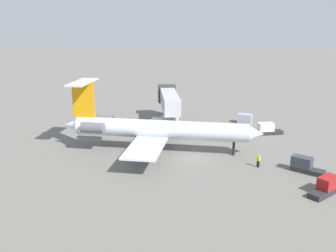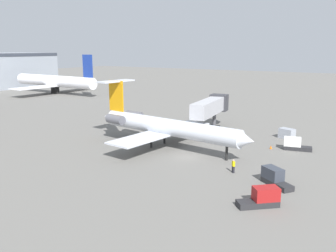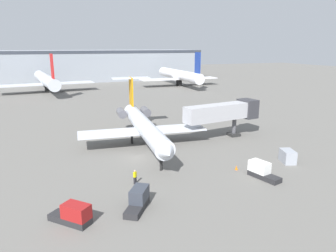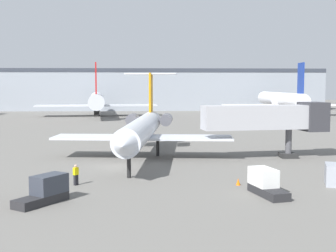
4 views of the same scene
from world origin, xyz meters
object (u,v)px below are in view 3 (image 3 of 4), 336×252
(cargo_container_uld, at_px, (288,156))
(parked_airliner_west_mid, at_px, (46,80))
(jet_bridge, at_px, (226,112))
(ground_crew_marshaller, at_px, (135,177))
(baggage_tug_spare, at_px, (73,215))
(traffic_cone_near, at_px, (236,168))
(parked_airliner_centre, at_px, (179,75))
(regional_jet, at_px, (143,124))
(baggage_tug_trailing, at_px, (262,171))
(baggage_tug_lead, at_px, (138,200))

(cargo_container_uld, bearing_deg, parked_airliner_west_mid, 108.55)
(jet_bridge, distance_m, parked_airliner_west_mid, 74.08)
(jet_bridge, height_order, ground_crew_marshaller, jet_bridge)
(baggage_tug_spare, relative_size, traffic_cone_near, 7.10)
(parked_airliner_centre, bearing_deg, cargo_container_uld, -104.12)
(baggage_tug_spare, bearing_deg, parked_airliner_west_mid, 89.63)
(ground_crew_marshaller, relative_size, traffic_cone_near, 3.07)
(jet_bridge, bearing_deg, cargo_container_uld, -84.72)
(ground_crew_marshaller, xyz_separation_m, baggage_tug_spare, (-7.36, -5.99, -0.02))
(parked_airliner_west_mid, bearing_deg, parked_airliner_centre, -0.53)
(parked_airliner_centre, bearing_deg, ground_crew_marshaller, -117.14)
(baggage_tug_spare, height_order, parked_airliner_west_mid, parked_airliner_west_mid)
(ground_crew_marshaller, bearing_deg, regional_jet, 68.77)
(baggage_tug_trailing, xyz_separation_m, cargo_container_uld, (6.50, 2.84, 0.01))
(baggage_tug_trailing, height_order, baggage_tug_spare, same)
(regional_jet, height_order, parked_airliner_centre, parked_airliner_centre)
(ground_crew_marshaller, bearing_deg, baggage_tug_spare, -140.86)
(regional_jet, height_order, parked_airliner_west_mid, parked_airliner_west_mid)
(baggage_tug_lead, distance_m, baggage_tug_trailing, 15.78)
(ground_crew_marshaller, distance_m, cargo_container_uld, 20.98)
(baggage_tug_trailing, distance_m, baggage_tug_spare, 21.93)
(baggage_tug_trailing, distance_m, cargo_container_uld, 7.09)
(regional_jet, relative_size, baggage_tug_trailing, 6.78)
(jet_bridge, distance_m, ground_crew_marshaller, 23.63)
(regional_jet, xyz_separation_m, jet_bridge, (14.35, -1.27, 1.13))
(parked_airliner_west_mid, distance_m, parked_airliner_centre, 48.45)
(jet_bridge, bearing_deg, baggage_tug_lead, -139.45)
(regional_jet, bearing_deg, cargo_container_uld, -43.53)
(traffic_cone_near, bearing_deg, ground_crew_marshaller, 176.92)
(ground_crew_marshaller, bearing_deg, parked_airliner_centre, 62.86)
(baggage_tug_spare, relative_size, parked_airliner_centre, 0.11)
(baggage_tug_trailing, relative_size, traffic_cone_near, 7.66)
(jet_bridge, bearing_deg, traffic_cone_near, -116.53)
(regional_jet, distance_m, cargo_container_uld, 21.66)
(jet_bridge, relative_size, baggage_tug_lead, 3.46)
(baggage_tug_lead, distance_m, traffic_cone_near, 15.10)
(ground_crew_marshaller, height_order, cargo_container_uld, cargo_container_uld)
(regional_jet, distance_m, ground_crew_marshaller, 15.01)
(regional_jet, distance_m, baggage_tug_spare, 23.66)
(parked_airliner_west_mid, bearing_deg, cargo_container_uld, -71.45)
(parked_airliner_centre, bearing_deg, baggage_tug_lead, -116.34)
(ground_crew_marshaller, bearing_deg, parked_airliner_west_mid, 94.75)
(regional_jet, distance_m, traffic_cone_near, 16.72)
(cargo_container_uld, height_order, parked_airliner_west_mid, parked_airliner_west_mid)
(regional_jet, height_order, ground_crew_marshaller, regional_jet)
(parked_airliner_centre, bearing_deg, traffic_cone_near, -109.21)
(baggage_tug_trailing, bearing_deg, baggage_tug_spare, -174.41)
(jet_bridge, relative_size, baggage_tug_spare, 3.62)
(baggage_tug_trailing, height_order, parked_airliner_west_mid, parked_airliner_west_mid)
(cargo_container_uld, distance_m, parked_airliner_centre, 84.90)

